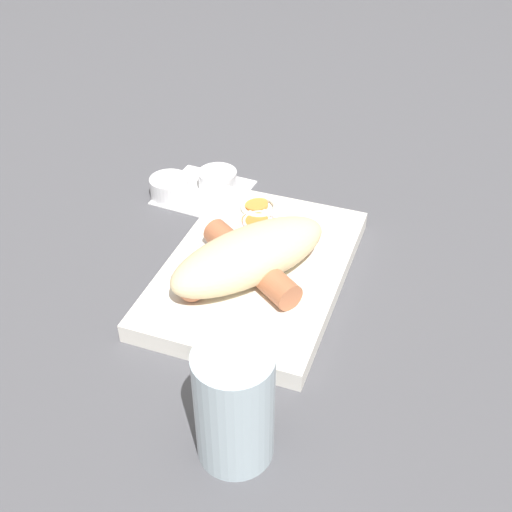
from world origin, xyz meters
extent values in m
plane|color=#4C4C51|center=(0.00, 0.00, 0.00)|extent=(3.00, 3.00, 0.00)
cube|color=silver|center=(0.00, 0.00, 0.01)|extent=(0.26, 0.18, 0.02)
ellipsoid|color=beige|center=(0.02, 0.00, 0.05)|extent=(0.19, 0.16, 0.05)
cylinder|color=#B26642|center=(0.02, 0.00, 0.03)|extent=(0.10, 0.13, 0.03)
sphere|color=#B26642|center=(0.07, -0.04, 0.03)|extent=(0.03, 0.03, 0.03)
sphere|color=#B26642|center=(-0.04, 0.04, 0.03)|extent=(0.03, 0.03, 0.03)
cylinder|color=orange|center=(-0.10, -0.04, 0.02)|extent=(0.04, 0.04, 0.00)
cylinder|color=orange|center=(-0.07, -0.03, 0.02)|extent=(0.04, 0.04, 0.00)
torus|color=silver|center=(-0.08, -0.02, 0.02)|extent=(0.04, 0.04, 0.00)
torus|color=silver|center=(-0.07, -0.02, 0.02)|extent=(0.04, 0.04, 0.00)
torus|color=silver|center=(-0.10, -0.03, 0.02)|extent=(0.04, 0.04, 0.01)
cube|color=white|center=(-0.14, -0.12, 0.00)|extent=(0.11, 0.11, 0.00)
cylinder|color=white|center=(-0.15, -0.11, 0.01)|extent=(0.05, 0.05, 0.03)
cylinder|color=white|center=(-0.15, -0.11, 0.01)|extent=(0.04, 0.04, 0.01)
cylinder|color=white|center=(-0.11, -0.16, 0.01)|extent=(0.05, 0.05, 0.03)
cylinder|color=maroon|center=(-0.11, -0.16, 0.01)|extent=(0.04, 0.04, 0.01)
cylinder|color=silver|center=(0.21, 0.06, 0.05)|extent=(0.06, 0.06, 0.11)
camera|label=1|loc=(0.49, 0.18, 0.44)|focal=45.00mm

